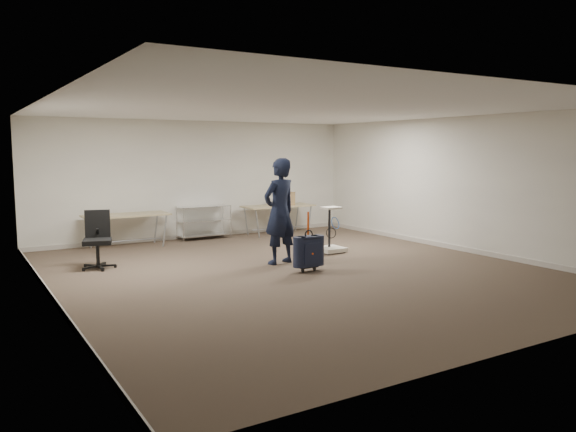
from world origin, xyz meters
TOP-DOWN VIEW (x-y plane):
  - ground at (0.00, 0.00)m, footprint 9.00×9.00m
  - room_shell at (0.00, 1.38)m, footprint 8.00×9.00m
  - folding_table_left at (-1.90, 3.95)m, footprint 1.80×0.75m
  - folding_table_right at (1.90, 3.95)m, footprint 1.80×0.75m
  - wire_shelf at (0.00, 4.20)m, footprint 1.22×0.47m
  - person at (0.07, 0.75)m, footprint 0.80×0.62m
  - suitcase at (0.14, -0.13)m, footprint 0.38×0.22m
  - office_chair at (-2.93, 2.08)m, footprint 0.63×0.63m
  - equipment_cart at (1.57, 1.21)m, footprint 0.52×0.52m
  - cardboard_box at (2.03, 3.86)m, footprint 0.46×0.35m

SIDE VIEW (x-z plane):
  - ground at x=0.00m, z-range 0.00..0.00m
  - room_shell at x=0.00m, z-range -4.45..4.55m
  - equipment_cart at x=1.57m, z-range -0.22..0.72m
  - office_chair at x=-2.93m, z-range -0.20..0.83m
  - suitcase at x=0.14m, z-range -0.17..0.88m
  - wire_shelf at x=0.00m, z-range 0.04..0.84m
  - folding_table_left at x=-1.90m, z-range 0.31..1.04m
  - folding_table_right at x=1.90m, z-range 0.31..1.04m
  - cardboard_box at x=2.03m, z-range 0.73..1.06m
  - person at x=0.07m, z-range 0.00..1.96m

